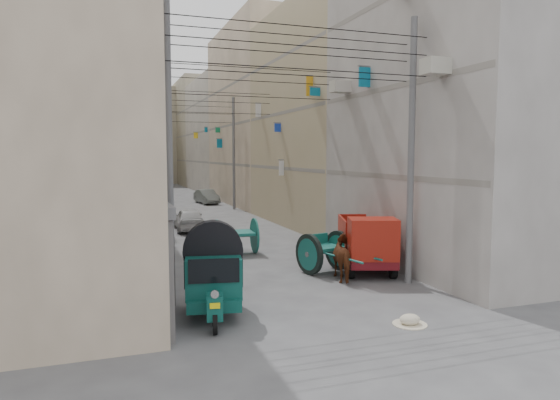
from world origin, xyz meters
name	(u,v)px	position (x,y,z in m)	size (l,w,h in m)	color
ground	(428,385)	(0.00, 0.00, 0.00)	(140.00, 140.00, 0.00)	#49494C
building_row_left	(63,121)	(-8.00, 34.13, 6.46)	(8.00, 62.00, 14.00)	beige
building_row_right	(266,125)	(8.00, 34.13, 6.46)	(8.00, 62.00, 14.00)	#ADA7A1
end_cap_building	(143,136)	(0.00, 66.00, 6.50)	(22.00, 10.00, 13.00)	#9F997E
shutters_left	(145,227)	(-3.92, 10.38, 1.49)	(0.18, 14.40, 2.88)	#535459
signboards	(200,164)	(-0.01, 21.66, 3.43)	(8.22, 40.52, 5.67)	#177F4E
ac_units	(386,48)	(3.65, 7.67, 7.43)	(0.70, 6.55, 3.35)	#B0AD9E
utility_poles	(217,153)	(0.00, 17.00, 4.00)	(7.40, 22.20, 8.00)	#5B5B5D
overhead_cables	(229,89)	(0.00, 14.40, 6.77)	(7.40, 22.52, 1.12)	black
auto_rickshaw	(213,273)	(-2.72, 4.87, 1.06)	(1.77, 2.63, 1.79)	black
tonga_cart	(324,251)	(1.74, 8.15, 0.70)	(1.81, 3.18, 1.35)	black
mini_truck	(368,246)	(3.07, 7.55, 0.93)	(2.60, 3.76, 1.94)	black
second_cart	(236,235)	(-0.30, 12.16, 0.75)	(1.66, 1.49, 1.41)	#155D54
feed_sack	(410,319)	(1.45, 2.71, 0.12)	(0.50, 0.40, 0.25)	beige
horse	(345,258)	(1.94, 7.00, 0.69)	(0.75, 1.64, 1.39)	brown
distant_car_white	(189,219)	(-1.08, 18.97, 0.60)	(1.41, 3.50, 1.19)	#B3B3B3
distant_car_grey	(207,197)	(2.51, 32.75, 0.57)	(1.20, 3.45, 1.14)	slate
distant_car_green	(155,193)	(-1.12, 37.27, 0.65)	(1.82, 4.47, 1.30)	#1A4C35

